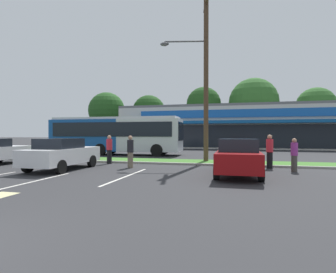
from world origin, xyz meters
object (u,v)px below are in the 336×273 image
at_px(pedestrian_near_bench, 270,151).
at_px(bus_stop_bench, 62,155).
at_px(utility_pole, 204,73).
at_px(car_1, 62,154).
at_px(city_bus, 116,134).
at_px(pedestrian_far, 294,155).
at_px(pedestrian_by_pole, 130,152).
at_px(pedestrian_mid, 109,149).
at_px(car_0, 238,157).

bearing_deg(pedestrian_near_bench, bus_stop_bench, -8.15).
relative_size(utility_pole, car_1, 2.42).
height_order(utility_pole, bus_stop_bench, utility_pole).
bearing_deg(utility_pole, city_bus, 149.60).
xyz_separation_m(utility_pole, city_bus, (-8.25, 4.84, -3.86)).
height_order(car_1, pedestrian_far, pedestrian_far).
relative_size(city_bus, pedestrian_near_bench, 6.57).
height_order(utility_pole, car_1, utility_pole).
relative_size(city_bus, bus_stop_bench, 7.26).
distance_m(pedestrian_near_bench, pedestrian_by_pole, 7.33).
relative_size(city_bus, pedestrian_by_pole, 6.76).
bearing_deg(bus_stop_bench, car_1, 125.69).
xyz_separation_m(car_1, pedestrian_near_bench, (10.24, 3.13, 0.08)).
distance_m(utility_pole, pedestrian_near_bench, 6.31).
relative_size(city_bus, car_1, 2.67).
relative_size(bus_stop_bench, pedestrian_by_pole, 0.93).
height_order(utility_pole, pedestrian_mid, utility_pole).
height_order(city_bus, bus_stop_bench, city_bus).
xyz_separation_m(car_0, pedestrian_mid, (-7.57, 2.84, 0.06)).
relative_size(pedestrian_near_bench, pedestrian_far, 1.11).
bearing_deg(pedestrian_by_pole, city_bus, -17.12).
height_order(pedestrian_by_pole, pedestrian_far, pedestrian_by_pole).
distance_m(bus_stop_bench, car_1, 3.69).
bearing_deg(car_1, pedestrian_by_pole, -63.18).
distance_m(bus_stop_bench, car_0, 11.12).
xyz_separation_m(city_bus, pedestrian_by_pole, (4.76, -8.37, -0.90)).
height_order(city_bus, pedestrian_far, city_bus).
bearing_deg(car_1, car_0, -88.10).
bearing_deg(pedestrian_by_pole, pedestrian_mid, 5.10).
xyz_separation_m(utility_pole, car_1, (-6.56, -5.09, -4.82)).
relative_size(car_0, pedestrian_mid, 2.75).
height_order(bus_stop_bench, car_1, car_1).
height_order(city_bus, pedestrian_mid, city_bus).
xyz_separation_m(city_bus, pedestrian_mid, (2.76, -6.80, -0.90)).
xyz_separation_m(car_1, pedestrian_by_pole, (3.07, 1.55, 0.06)).
relative_size(utility_pole, pedestrian_far, 6.61).
height_order(city_bus, pedestrian_near_bench, city_bus).
bearing_deg(pedestrian_mid, utility_pole, 147.07).
bearing_deg(city_bus, car_1, -82.00).
xyz_separation_m(pedestrian_near_bench, pedestrian_far, (1.00, -1.02, -0.09)).
xyz_separation_m(pedestrian_by_pole, pedestrian_mid, (-2.01, 1.58, 0.01)).
xyz_separation_m(city_bus, car_1, (1.69, -9.93, -0.96)).
distance_m(pedestrian_near_bench, pedestrian_far, 1.43).
relative_size(car_0, pedestrian_far, 2.97).
bearing_deg(car_0, pedestrian_by_pole, 77.15).
bearing_deg(city_bus, pedestrian_mid, -69.59).
distance_m(car_1, pedestrian_far, 11.43).
xyz_separation_m(car_0, pedestrian_by_pole, (-5.56, 1.27, 0.05)).
xyz_separation_m(utility_pole, car_0, (2.08, -4.80, -4.82)).
distance_m(pedestrian_by_pole, pedestrian_far, 8.18).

